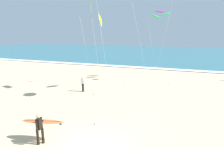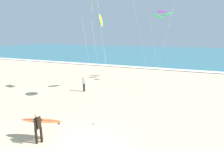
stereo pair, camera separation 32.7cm
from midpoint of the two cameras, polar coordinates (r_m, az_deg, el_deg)
ocean_water at (r=61.00m, az=17.41°, el=6.66°), size 160.00×60.00×0.08m
shoreline_foam at (r=31.67m, az=13.54°, el=1.96°), size 160.00×1.64×0.01m
surfer_lead at (r=10.66m, az=-21.31°, el=-14.39°), size 2.45×1.11×1.71m
kite_arc_violet_high at (r=23.20m, az=16.17°, el=18.04°), size 2.74×3.05×8.52m
kite_delta_golden_distant at (r=15.49m, az=-2.72°, el=16.83°), size 1.79×5.23×7.45m
bystander_white_top at (r=18.53m, az=-8.45°, el=-2.94°), size 0.50×0.22×1.59m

